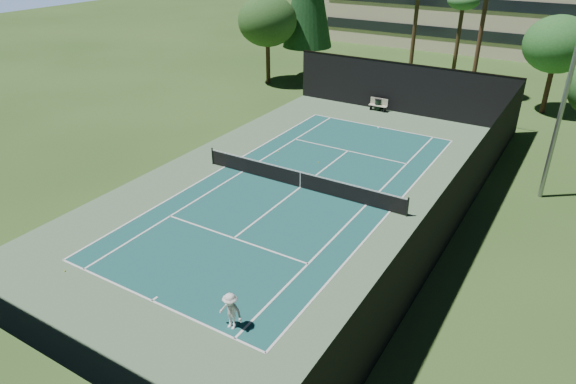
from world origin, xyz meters
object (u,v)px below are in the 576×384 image
object	(u,v)px
tennis_ball_b	(279,152)
player	(231,311)
tennis_ball_a	(65,271)
park_bench	(379,104)
tennis_net	(300,179)
tennis_ball_d	(276,160)
tennis_ball_c	(319,162)
trash_bin	(378,104)

from	to	relation	value
tennis_ball_b	player	bearing A→B (deg)	-63.72
tennis_ball_a	park_bench	size ratio (longest dim) A/B	0.05
tennis_net	tennis_ball_b	bearing A→B (deg)	135.48
tennis_ball_b	tennis_ball_d	size ratio (longest dim) A/B	0.97
tennis_ball_c	tennis_ball_d	bearing A→B (deg)	-154.57
tennis_ball_d	park_bench	bearing A→B (deg)	82.81
player	park_bench	distance (m)	27.49
park_bench	tennis_ball_c	bearing A→B (deg)	-85.99
tennis_ball_c	trash_bin	bearing A→B (deg)	94.35
tennis_ball_c	tennis_ball_d	world-z (taller)	tennis_ball_c
tennis_net	trash_bin	size ratio (longest dim) A/B	13.65
trash_bin	park_bench	bearing A→B (deg)	-53.18
player	tennis_ball_d	bearing A→B (deg)	116.46
tennis_ball_b	trash_bin	bearing A→B (deg)	79.46
player	tennis_ball_c	bearing A→B (deg)	106.44
tennis_ball_a	tennis_ball_d	distance (m)	14.97
player	tennis_ball_c	world-z (taller)	player
park_bench	trash_bin	bearing A→B (deg)	126.82
tennis_net	tennis_ball_c	world-z (taller)	tennis_net
player	trash_bin	world-z (taller)	player
player	tennis_ball_a	distance (m)	8.43
tennis_ball_b	park_bench	distance (m)	11.95
tennis_ball_b	tennis_ball_c	size ratio (longest dim) A/B	0.94
tennis_ball_a	tennis_ball_c	xyz separation A→B (m)	(3.91, 16.08, -0.00)
tennis_net	trash_bin	bearing A→B (deg)	96.13
tennis_ball_d	park_bench	world-z (taller)	park_bench
tennis_ball_c	tennis_ball_b	bearing A→B (deg)	177.38
trash_bin	tennis_ball_d	bearing A→B (deg)	-96.79
tennis_net	tennis_ball_a	size ratio (longest dim) A/B	190.78
park_bench	trash_bin	xyz separation A→B (m)	(-0.08, 0.11, -0.07)
tennis_ball_a	tennis_ball_c	world-z (taller)	tennis_ball_a
tennis_ball_a	tennis_ball_d	world-z (taller)	tennis_ball_a
tennis_ball_d	tennis_ball_b	bearing A→B (deg)	115.70
tennis_ball_b	trash_bin	size ratio (longest dim) A/B	0.06
tennis_ball_b	tennis_ball_d	world-z (taller)	tennis_ball_d
tennis_net	tennis_ball_b	distance (m)	5.47
tennis_ball_c	tennis_ball_a	bearing A→B (deg)	-103.68
tennis_net	park_bench	size ratio (longest dim) A/B	8.60
tennis_ball_b	tennis_net	bearing A→B (deg)	-44.52
player	park_bench	size ratio (longest dim) A/B	1.03
tennis_ball_c	tennis_net	bearing A→B (deg)	-78.16
tennis_net	tennis_ball_a	distance (m)	13.27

